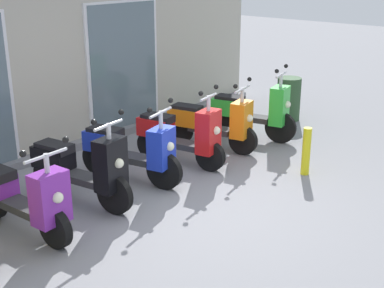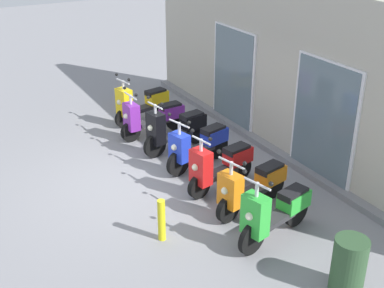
{
  "view_description": "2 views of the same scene",
  "coord_description": "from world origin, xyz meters",
  "px_view_note": "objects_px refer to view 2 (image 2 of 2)",
  "views": [
    {
      "loc": [
        -4.63,
        -3.91,
        2.95
      ],
      "look_at": [
        0.34,
        0.38,
        0.65
      ],
      "focal_mm": 49.43,
      "sensor_mm": 36.0,
      "label": 1
    },
    {
      "loc": [
        7.69,
        -3.26,
        4.7
      ],
      "look_at": [
        0.2,
        0.91,
        0.65
      ],
      "focal_mm": 47.24,
      "sensor_mm": 36.0,
      "label": 2
    }
  ],
  "objects_px": {
    "scooter_yellow": "(141,102)",
    "scooter_blue": "(198,145)",
    "scooter_purple": "(153,117)",
    "scooter_green": "(275,212)",
    "traffic_cone": "(125,96)",
    "scooter_red": "(220,165)",
    "scooter_orange": "(252,186)",
    "curb_bollard": "(162,220)",
    "scooter_black": "(175,129)",
    "trash_bin": "(349,266)"
  },
  "relations": [
    {
      "from": "scooter_green",
      "to": "traffic_cone",
      "type": "height_order",
      "value": "scooter_green"
    },
    {
      "from": "scooter_yellow",
      "to": "scooter_orange",
      "type": "xyz_separation_m",
      "value": [
        4.46,
        0.05,
        -0.04
      ]
    },
    {
      "from": "traffic_cone",
      "to": "trash_bin",
      "type": "height_order",
      "value": "trash_bin"
    },
    {
      "from": "trash_bin",
      "to": "scooter_blue",
      "type": "bearing_deg",
      "value": 179.3
    },
    {
      "from": "scooter_blue",
      "to": "scooter_green",
      "type": "height_order",
      "value": "scooter_green"
    },
    {
      "from": "trash_bin",
      "to": "scooter_red",
      "type": "bearing_deg",
      "value": -179.22
    },
    {
      "from": "trash_bin",
      "to": "scooter_green",
      "type": "bearing_deg",
      "value": -174.36
    },
    {
      "from": "trash_bin",
      "to": "traffic_cone",
      "type": "bearing_deg",
      "value": 179.48
    },
    {
      "from": "scooter_orange",
      "to": "curb_bollard",
      "type": "height_order",
      "value": "scooter_orange"
    },
    {
      "from": "scooter_black",
      "to": "scooter_blue",
      "type": "distance_m",
      "value": 0.88
    },
    {
      "from": "scooter_yellow",
      "to": "scooter_purple",
      "type": "distance_m",
      "value": 0.88
    },
    {
      "from": "curb_bollard",
      "to": "traffic_cone",
      "type": "bearing_deg",
      "value": 163.18
    },
    {
      "from": "scooter_black",
      "to": "scooter_blue",
      "type": "xyz_separation_m",
      "value": [
        0.88,
        0.06,
        -0.03
      ]
    },
    {
      "from": "scooter_yellow",
      "to": "curb_bollard",
      "type": "xyz_separation_m",
      "value": [
        4.5,
        -1.65,
        -0.14
      ]
    },
    {
      "from": "scooter_purple",
      "to": "traffic_cone",
      "type": "distance_m",
      "value": 2.07
    },
    {
      "from": "scooter_purple",
      "to": "scooter_orange",
      "type": "bearing_deg",
      "value": 2.45
    },
    {
      "from": "scooter_blue",
      "to": "curb_bollard",
      "type": "bearing_deg",
      "value": -42.73
    },
    {
      "from": "scooter_blue",
      "to": "curb_bollard",
      "type": "height_order",
      "value": "scooter_blue"
    },
    {
      "from": "scooter_yellow",
      "to": "scooter_black",
      "type": "relative_size",
      "value": 0.94
    },
    {
      "from": "scooter_purple",
      "to": "scooter_black",
      "type": "distance_m",
      "value": 0.92
    },
    {
      "from": "scooter_blue",
      "to": "trash_bin",
      "type": "relative_size",
      "value": 1.91
    },
    {
      "from": "scooter_purple",
      "to": "scooter_red",
      "type": "xyz_separation_m",
      "value": [
        2.74,
        0.05,
        0.03
      ]
    },
    {
      "from": "scooter_red",
      "to": "scooter_blue",
      "type": "bearing_deg",
      "value": 174.39
    },
    {
      "from": "trash_bin",
      "to": "scooter_purple",
      "type": "bearing_deg",
      "value": -179.07
    },
    {
      "from": "scooter_blue",
      "to": "scooter_green",
      "type": "relative_size",
      "value": 0.99
    },
    {
      "from": "scooter_yellow",
      "to": "scooter_black",
      "type": "distance_m",
      "value": 1.78
    },
    {
      "from": "scooter_black",
      "to": "scooter_orange",
      "type": "height_order",
      "value": "scooter_black"
    },
    {
      "from": "scooter_red",
      "to": "scooter_yellow",
      "type": "bearing_deg",
      "value": 179.21
    },
    {
      "from": "scooter_green",
      "to": "scooter_black",
      "type": "bearing_deg",
      "value": 177.89
    },
    {
      "from": "scooter_orange",
      "to": "scooter_green",
      "type": "xyz_separation_m",
      "value": [
        0.88,
        -0.2,
        0.05
      ]
    },
    {
      "from": "scooter_yellow",
      "to": "scooter_green",
      "type": "bearing_deg",
      "value": -1.57
    },
    {
      "from": "curb_bollard",
      "to": "trash_bin",
      "type": "bearing_deg",
      "value": 36.19
    },
    {
      "from": "scooter_orange",
      "to": "curb_bollard",
      "type": "relative_size",
      "value": 2.28
    },
    {
      "from": "traffic_cone",
      "to": "scooter_purple",
      "type": "bearing_deg",
      "value": -4.66
    },
    {
      "from": "scooter_orange",
      "to": "scooter_red",
      "type": "bearing_deg",
      "value": -173.18
    },
    {
      "from": "scooter_yellow",
      "to": "trash_bin",
      "type": "height_order",
      "value": "scooter_yellow"
    },
    {
      "from": "scooter_red",
      "to": "traffic_cone",
      "type": "bearing_deg",
      "value": 178.62
    },
    {
      "from": "scooter_blue",
      "to": "curb_bollard",
      "type": "relative_size",
      "value": 2.24
    },
    {
      "from": "scooter_orange",
      "to": "traffic_cone",
      "type": "height_order",
      "value": "scooter_orange"
    },
    {
      "from": "scooter_yellow",
      "to": "scooter_blue",
      "type": "relative_size",
      "value": 0.96
    },
    {
      "from": "scooter_red",
      "to": "scooter_orange",
      "type": "xyz_separation_m",
      "value": [
        0.85,
        0.1,
        -0.03
      ]
    },
    {
      "from": "scooter_red",
      "to": "scooter_green",
      "type": "bearing_deg",
      "value": -3.18
    },
    {
      "from": "scooter_purple",
      "to": "scooter_blue",
      "type": "height_order",
      "value": "scooter_blue"
    },
    {
      "from": "scooter_orange",
      "to": "trash_bin",
      "type": "distance_m",
      "value": 2.29
    },
    {
      "from": "scooter_yellow",
      "to": "curb_bollard",
      "type": "relative_size",
      "value": 2.16
    },
    {
      "from": "scooter_red",
      "to": "traffic_cone",
      "type": "distance_m",
      "value": 4.79
    },
    {
      "from": "scooter_yellow",
      "to": "trash_bin",
      "type": "bearing_deg",
      "value": -0.06
    },
    {
      "from": "scooter_yellow",
      "to": "scooter_purple",
      "type": "xyz_separation_m",
      "value": [
        0.87,
        -0.1,
        -0.04
      ]
    },
    {
      "from": "scooter_green",
      "to": "trash_bin",
      "type": "height_order",
      "value": "scooter_green"
    },
    {
      "from": "traffic_cone",
      "to": "curb_bollard",
      "type": "bearing_deg",
      "value": -16.82
    }
  ]
}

